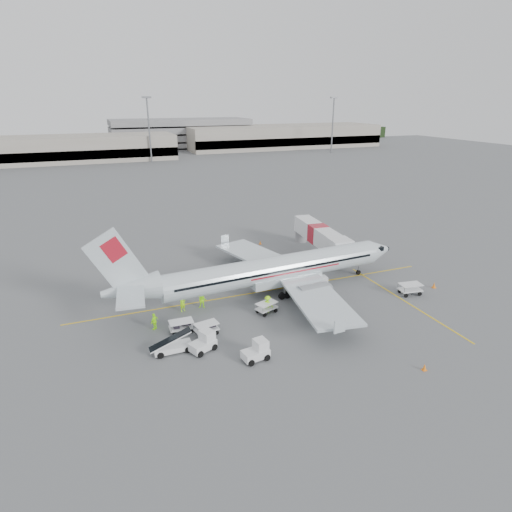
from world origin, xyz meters
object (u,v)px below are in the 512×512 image
object	(u,v)px
belt_loader	(172,340)
tug_aft	(203,342)
tug_fore	(319,283)
tug_mid	(255,351)
jet_bridge	(318,240)
aircraft	(276,252)

from	to	relation	value
belt_loader	tug_aft	xyz separation A→B (m)	(2.55, -0.85, -0.33)
belt_loader	tug_aft	bearing A→B (deg)	-19.03
tug_fore	tug_mid	distance (m)	16.38
belt_loader	jet_bridge	bearing A→B (deg)	35.42
jet_bridge	tug_fore	distance (m)	12.69
jet_bridge	tug_fore	size ratio (longest dim) A/B	7.80
jet_bridge	tug_fore	bearing A→B (deg)	-113.86
aircraft	belt_loader	size ratio (longest dim) A/B	7.84
aircraft	jet_bridge	distance (m)	14.88
belt_loader	tug_fore	world-z (taller)	belt_loader
belt_loader	aircraft	bearing A→B (deg)	30.42
tug_aft	tug_fore	bearing A→B (deg)	1.84
jet_bridge	tug_mid	size ratio (longest dim) A/B	7.16
tug_aft	tug_mid	bearing A→B (deg)	-61.60
belt_loader	tug_aft	world-z (taller)	belt_loader
jet_bridge	belt_loader	distance (m)	30.65
tug_mid	tug_aft	bearing A→B (deg)	133.07
tug_mid	jet_bridge	bearing A→B (deg)	41.03
aircraft	jet_bridge	bearing A→B (deg)	37.53
aircraft	belt_loader	xyz separation A→B (m)	(-13.85, -8.30, -3.71)
aircraft	tug_aft	xyz separation A→B (m)	(-11.30, -9.15, -4.03)
jet_bridge	tug_mid	bearing A→B (deg)	-125.32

